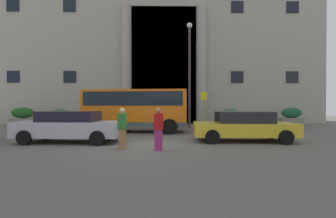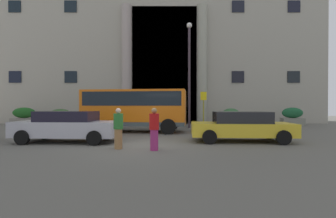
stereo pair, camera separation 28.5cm
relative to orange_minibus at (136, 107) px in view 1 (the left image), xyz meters
The scene contains 16 objects.
ground_plane 5.79m from the orange_minibus, 81.78° to the right, with size 80.00×64.00×0.12m, color #5C5A52.
office_building_facade 14.63m from the orange_minibus, 86.18° to the left, with size 32.65×9.71×19.94m.
orange_minibus is the anchor object (origin of this frame).
bus_stop_sign 5.12m from the orange_minibus, 24.87° to the left, with size 0.44×0.08×2.68m.
hedge_planter_entrance_right 11.32m from the orange_minibus, 153.08° to the left, with size 2.02×0.75×1.53m.
hedge_planter_far_west 8.84m from the orange_minibus, 33.68° to the left, with size 1.58×0.82×1.46m.
hedge_planter_west 8.24m from the orange_minibus, 145.71° to the left, with size 1.88×0.81×1.40m.
hedge_planter_entrance_left 5.15m from the orange_minibus, 83.68° to the left, with size 2.09×0.94×1.55m.
hedge_planter_east 13.51m from the orange_minibus, 21.79° to the left, with size 1.84×0.72×1.53m.
parked_compact_extra 7.00m from the orange_minibus, 38.30° to the right, with size 4.65×2.27×1.37m.
white_taxi_kerbside 5.22m from the orange_minibus, 118.72° to the right, with size 4.64×2.15×1.40m.
motorcycle_far_end 7.08m from the orange_minibus, 19.73° to the right, with size 2.04×0.57×0.89m.
motorcycle_near_kerb 5.28m from the orange_minibus, 153.87° to the right, with size 1.95×0.55×0.89m.
pedestrian_child_trailing 6.84m from the orange_minibus, 76.66° to the right, with size 0.36×0.36×1.56m.
pedestrian_man_crossing 6.35m from the orange_minibus, 88.33° to the right, with size 0.36×0.36×1.55m.
lamppost_plaza_centre 5.57m from the orange_minibus, 38.41° to the left, with size 0.40×0.40×7.91m.
Camera 1 is at (0.99, -10.17, 1.62)m, focal length 26.40 mm.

